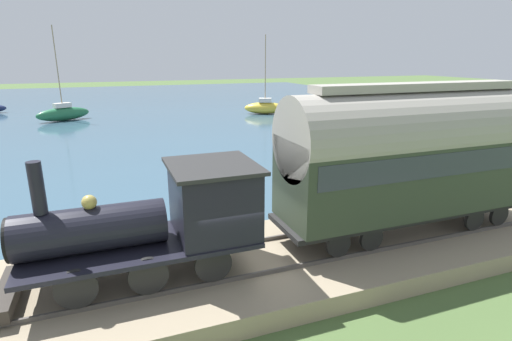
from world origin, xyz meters
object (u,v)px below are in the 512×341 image
at_px(sailboat_green, 63,113).
at_px(rowboat_far_out, 93,221).
at_px(sailboat_yellow, 265,107).
at_px(rowboat_off_pier, 373,163).
at_px(rowboat_near_shore, 225,204).
at_px(passenger_coach, 412,152).
at_px(steam_locomotive, 167,215).

xyz_separation_m(sailboat_green, rowboat_far_out, (-28.99, -3.14, -0.58)).
bearing_deg(rowboat_far_out, sailboat_yellow, -36.07).
distance_m(rowboat_far_out, rowboat_off_pier, 15.55).
relative_size(rowboat_off_pier, rowboat_near_shore, 1.05).
xyz_separation_m(sailboat_yellow, sailboat_green, (2.69, 20.86, 0.01)).
bearing_deg(passenger_coach, rowboat_off_pier, -31.08).
bearing_deg(rowboat_off_pier, sailboat_yellow, -38.19).
distance_m(sailboat_yellow, rowboat_near_shore, 29.31).
xyz_separation_m(sailboat_yellow, rowboat_near_shore, (-26.50, 12.52, -0.48)).
distance_m(passenger_coach, rowboat_near_shore, 7.81).
distance_m(passenger_coach, sailboat_yellow, 32.96).
relative_size(passenger_coach, rowboat_off_pier, 3.34).
bearing_deg(sailboat_green, passenger_coach, 172.88).
relative_size(sailboat_green, rowboat_far_out, 4.21).
height_order(passenger_coach, rowboat_off_pier, passenger_coach).
bearing_deg(steam_locomotive, sailboat_green, 8.59).
bearing_deg(steam_locomotive, passenger_coach, -90.00).
bearing_deg(steam_locomotive, rowboat_near_shore, -29.86).
height_order(rowboat_far_out, rowboat_near_shore, rowboat_near_shore).
distance_m(passenger_coach, rowboat_off_pier, 10.74).
bearing_deg(sailboat_yellow, rowboat_off_pier, -162.52).
distance_m(steam_locomotive, rowboat_near_shore, 6.57).
relative_size(steam_locomotive, sailboat_green, 0.70).
xyz_separation_m(steam_locomotive, sailboat_yellow, (31.92, -15.63, -1.57)).
relative_size(steam_locomotive, rowboat_near_shore, 2.50).
height_order(rowboat_off_pier, rowboat_near_shore, rowboat_near_shore).
height_order(sailboat_yellow, rowboat_near_shore, sailboat_yellow).
bearing_deg(sailboat_yellow, sailboat_green, 106.28).
xyz_separation_m(steam_locomotive, passenger_coach, (-0.00, -7.82, 1.02)).
xyz_separation_m(rowboat_off_pier, rowboat_near_shore, (-3.39, 10.02, 0.02)).
bearing_deg(rowboat_near_shore, sailboat_yellow, -6.86).
xyz_separation_m(sailboat_green, rowboat_off_pier, (-25.80, -18.36, -0.52)).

